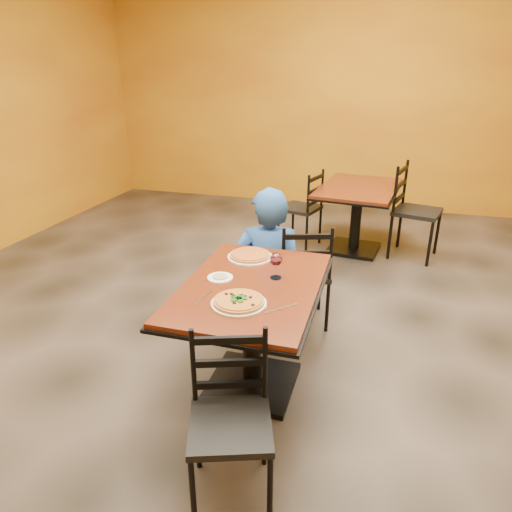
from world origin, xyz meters
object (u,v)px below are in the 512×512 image
(chair_main_far, at_px, (303,273))
(chair_second_right, at_px, (417,212))
(chair_second_left, at_px, (300,209))
(plate_main, at_px, (239,303))
(plate_far, at_px, (250,257))
(wine_glass, at_px, (276,265))
(table_second, at_px, (357,204))
(table_main, at_px, (252,312))
(side_plate, at_px, (220,278))
(pizza_far, at_px, (250,255))
(pizza_main, at_px, (239,301))
(chair_main_near, at_px, (230,426))
(diner, at_px, (268,256))

(chair_main_far, relative_size, chair_second_right, 0.86)
(chair_second_left, height_order, plate_main, chair_second_left)
(plate_far, xyz_separation_m, wine_glass, (0.25, -0.27, 0.08))
(table_second, xyz_separation_m, chair_second_left, (-0.64, 0.00, -0.11))
(table_second, bearing_deg, chair_main_far, -99.24)
(table_main, height_order, chair_main_far, chair_main_far)
(chair_main_far, distance_m, chair_second_left, 1.77)
(chair_second_right, height_order, side_plate, chair_second_right)
(pizza_far, xyz_separation_m, side_plate, (-0.08, -0.38, -0.02))
(plate_main, distance_m, pizza_main, 0.02)
(chair_second_right, xyz_separation_m, pizza_main, (-1.07, -2.92, 0.26))
(table_second, xyz_separation_m, chair_main_near, (-0.29, -3.49, -0.13))
(pizza_main, xyz_separation_m, side_plate, (-0.21, 0.28, -0.02))
(table_main, xyz_separation_m, wine_glass, (0.12, 0.12, 0.28))
(chair_second_right, relative_size, wine_glass, 5.67)
(chair_second_left, relative_size, plate_main, 2.88)
(side_plate, bearing_deg, plate_far, 77.92)
(table_second, xyz_separation_m, pizza_far, (-0.56, -2.26, 0.22))
(plate_far, bearing_deg, table_main, -71.80)
(chair_second_left, distance_m, plate_main, 2.94)
(diner, bearing_deg, pizza_far, 77.45)
(diner, distance_m, plate_main, 1.16)
(diner, bearing_deg, pizza_main, 84.57)
(chair_second_left, xyz_separation_m, pizza_main, (0.21, -2.92, 0.33))
(side_plate, bearing_deg, table_main, -5.31)
(chair_main_far, height_order, plate_far, chair_main_far)
(plate_main, relative_size, side_plate, 1.94)
(diner, distance_m, wine_glass, 0.84)
(pizza_far, bearing_deg, side_plate, -102.08)
(table_main, distance_m, pizza_main, 0.34)
(table_second, bearing_deg, diner, -107.37)
(plate_far, bearing_deg, plate_main, -78.50)
(table_main, height_order, plate_main, plate_main)
(pizza_far, bearing_deg, wine_glass, -47.28)
(plate_far, bearing_deg, chair_main_far, 62.20)
(chair_main_near, height_order, pizza_main, chair_main_near)
(pizza_main, height_order, plate_far, pizza_main)
(chair_second_right, bearing_deg, side_plate, 168.29)
(chair_second_left, relative_size, pizza_far, 3.19)
(pizza_main, distance_m, plate_far, 0.67)
(table_main, bearing_deg, chair_main_near, -80.23)
(chair_second_left, distance_m, pizza_main, 2.94)
(table_second, height_order, wine_glass, wine_glass)
(plate_far, xyz_separation_m, side_plate, (-0.08, -0.38, 0.00))
(table_main, relative_size, chair_second_right, 1.21)
(chair_second_right, relative_size, side_plate, 6.38)
(chair_main_near, xyz_separation_m, pizza_main, (-0.14, 0.57, 0.35))
(table_main, xyz_separation_m, chair_main_far, (0.15, 0.93, -0.12))
(table_second, height_order, chair_second_right, chair_second_right)
(table_second, relative_size, chair_second_right, 1.27)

